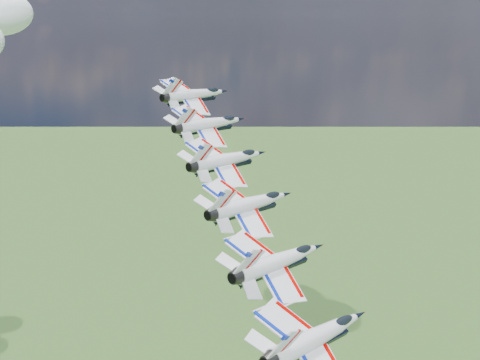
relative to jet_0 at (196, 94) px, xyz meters
The scene contains 6 objects.
jet_0 is the anchor object (origin of this frame).
jet_1 10.90m from the jet_0, 42.86° to the right, with size 9.24×13.68×4.09m, color white, non-canonical shape.
jet_2 21.80m from the jet_0, 42.86° to the right, with size 9.24×13.68×4.09m, color white, non-canonical shape.
jet_3 32.71m from the jet_0, 42.86° to the right, with size 9.24×13.68×4.09m, color white, non-canonical shape.
jet_4 43.61m from the jet_0, 42.86° to the right, with size 9.24×13.68×4.09m, color white, non-canonical shape.
jet_5 54.51m from the jet_0, 42.86° to the right, with size 9.24×13.68×4.09m, color white, non-canonical shape.
Camera 1 is at (41.91, -61.01, 163.92)m, focal length 50.00 mm.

